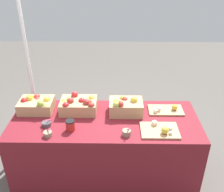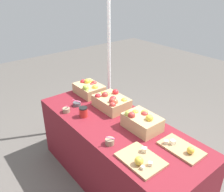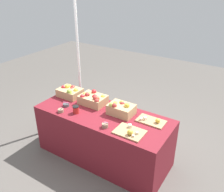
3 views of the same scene
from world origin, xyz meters
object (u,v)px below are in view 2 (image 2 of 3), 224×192
(apple_crate_left, at_px, (89,88))
(sample_bowl_near, at_px, (77,104))
(sample_bowl_far, at_px, (66,110))
(coffee_cup, at_px, (83,112))
(apple_crate_middle, at_px, (111,102))
(tent_pole, at_px, (109,53))
(cutting_board_front, at_px, (141,159))
(sample_bowl_mid, at_px, (110,141))
(cutting_board_back, at_px, (182,148))
(apple_crate_right, at_px, (142,121))

(apple_crate_left, height_order, sample_bowl_near, apple_crate_left)
(sample_bowl_far, bearing_deg, sample_bowl_near, 107.43)
(sample_bowl_far, distance_m, coffee_cup, 0.22)
(apple_crate_middle, relative_size, sample_bowl_far, 3.94)
(sample_bowl_far, height_order, tent_pole, tent_pole)
(cutting_board_front, relative_size, coffee_cup, 3.38)
(sample_bowl_near, bearing_deg, tent_pole, 115.13)
(sample_bowl_mid, height_order, tent_pole, tent_pole)
(sample_bowl_near, distance_m, sample_bowl_mid, 0.78)
(apple_crate_middle, xyz_separation_m, sample_bowl_mid, (0.49, -0.41, -0.05))
(cutting_board_front, relative_size, cutting_board_back, 0.98)
(apple_crate_middle, height_order, tent_pole, tent_pole)
(apple_crate_left, xyz_separation_m, cutting_board_back, (1.38, 0.00, -0.06))
(apple_crate_left, bearing_deg, cutting_board_front, -16.03)
(cutting_board_front, relative_size, sample_bowl_far, 3.72)
(apple_crate_middle, height_order, cutting_board_front, apple_crate_middle)
(cutting_board_back, bearing_deg, sample_bowl_far, -159.02)
(sample_bowl_mid, xyz_separation_m, sample_bowl_far, (-0.72, -0.02, -0.00))
(cutting_board_back, relative_size, tent_pole, 0.16)
(apple_crate_middle, bearing_deg, coffee_cup, -96.33)
(sample_bowl_mid, relative_size, coffee_cup, 0.93)
(sample_bowl_near, distance_m, tent_pole, 0.89)
(cutting_board_front, bearing_deg, sample_bowl_mid, -170.06)
(sample_bowl_mid, height_order, coffee_cup, coffee_cup)
(apple_crate_left, distance_m, cutting_board_front, 1.31)
(cutting_board_front, bearing_deg, cutting_board_back, 72.21)
(coffee_cup, bearing_deg, apple_crate_middle, 83.67)
(coffee_cup, bearing_deg, apple_crate_left, 139.82)
(sample_bowl_near, height_order, sample_bowl_far, sample_bowl_far)
(cutting_board_front, bearing_deg, sample_bowl_far, -175.63)
(apple_crate_left, height_order, apple_crate_middle, apple_crate_middle)
(cutting_board_back, bearing_deg, apple_crate_middle, -179.25)
(apple_crate_middle, distance_m, cutting_board_back, 0.93)
(coffee_cup, xyz_separation_m, tent_pole, (-0.59, 0.80, 0.35))
(cutting_board_front, xyz_separation_m, sample_bowl_near, (-1.09, 0.08, 0.00))
(cutting_board_front, bearing_deg, coffee_cup, 178.96)
(sample_bowl_far, xyz_separation_m, tent_pole, (-0.39, 0.89, 0.38))
(apple_crate_left, bearing_deg, sample_bowl_near, -59.22)
(apple_crate_left, bearing_deg, tent_pole, 111.34)
(cutting_board_back, xyz_separation_m, sample_bowl_near, (-1.21, -0.28, 0.01))
(sample_bowl_near, bearing_deg, apple_crate_left, 120.78)
(apple_crate_right, bearing_deg, sample_bowl_far, -150.46)
(sample_bowl_mid, relative_size, sample_bowl_far, 1.02)
(sample_bowl_mid, bearing_deg, coffee_cup, 172.30)
(sample_bowl_mid, bearing_deg, apple_crate_right, 90.16)
(apple_crate_left, xyz_separation_m, coffee_cup, (0.41, -0.35, -0.02))
(apple_crate_middle, bearing_deg, cutting_board_front, -23.49)
(apple_crate_middle, height_order, cutting_board_back, apple_crate_middle)
(cutting_board_front, xyz_separation_m, sample_bowl_far, (-1.04, -0.08, 0.01))
(apple_crate_left, bearing_deg, apple_crate_middle, -1.17)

